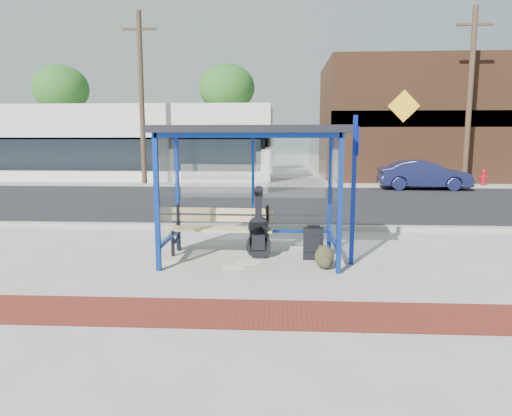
# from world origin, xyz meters

# --- Properties ---
(ground) EXTENTS (120.00, 120.00, 0.00)m
(ground) POSITION_xyz_m (0.00, 0.00, 0.00)
(ground) COLOR #B2ADA0
(ground) RESTS_ON ground
(brick_paver_strip) EXTENTS (60.00, 1.00, 0.01)m
(brick_paver_strip) POSITION_xyz_m (0.00, -2.60, 0.01)
(brick_paver_strip) COLOR maroon
(brick_paver_strip) RESTS_ON ground
(curb_near) EXTENTS (60.00, 0.25, 0.12)m
(curb_near) POSITION_xyz_m (0.00, 2.90, 0.06)
(curb_near) COLOR gray
(curb_near) RESTS_ON ground
(street_asphalt) EXTENTS (60.00, 10.00, 0.00)m
(street_asphalt) POSITION_xyz_m (0.00, 8.00, 0.00)
(street_asphalt) COLOR black
(street_asphalt) RESTS_ON ground
(curb_far) EXTENTS (60.00, 0.25, 0.12)m
(curb_far) POSITION_xyz_m (0.00, 13.10, 0.06)
(curb_far) COLOR gray
(curb_far) RESTS_ON ground
(far_sidewalk) EXTENTS (60.00, 4.00, 0.01)m
(far_sidewalk) POSITION_xyz_m (0.00, 15.00, 0.00)
(far_sidewalk) COLOR #B2ADA0
(far_sidewalk) RESTS_ON ground
(bus_shelter) EXTENTS (3.30, 1.80, 2.42)m
(bus_shelter) POSITION_xyz_m (0.00, 0.07, 2.07)
(bus_shelter) COLOR navy
(bus_shelter) RESTS_ON ground
(storefront_white) EXTENTS (18.00, 6.04, 4.00)m
(storefront_white) POSITION_xyz_m (-9.00, 17.99, 2.00)
(storefront_white) COLOR silver
(storefront_white) RESTS_ON ground
(storefront_brown) EXTENTS (10.00, 7.08, 6.40)m
(storefront_brown) POSITION_xyz_m (8.00, 18.49, 3.20)
(storefront_brown) COLOR #59331E
(storefront_brown) RESTS_ON ground
(tree_left) EXTENTS (3.60, 3.60, 7.03)m
(tree_left) POSITION_xyz_m (-14.00, 22.00, 5.45)
(tree_left) COLOR #4C3826
(tree_left) RESTS_ON ground
(tree_mid) EXTENTS (3.60, 3.60, 7.03)m
(tree_mid) POSITION_xyz_m (-3.00, 22.00, 5.45)
(tree_mid) COLOR #4C3826
(tree_mid) RESTS_ON ground
(tree_right) EXTENTS (3.60, 3.60, 7.03)m
(tree_right) POSITION_xyz_m (12.50, 22.00, 5.45)
(tree_right) COLOR #4C3826
(tree_right) RESTS_ON ground
(utility_pole_west) EXTENTS (1.60, 0.24, 8.00)m
(utility_pole_west) POSITION_xyz_m (-6.00, 13.40, 4.11)
(utility_pole_west) COLOR #4C3826
(utility_pole_west) RESTS_ON ground
(utility_pole_east) EXTENTS (1.60, 0.24, 8.00)m
(utility_pole_east) POSITION_xyz_m (9.00, 13.40, 4.11)
(utility_pole_east) COLOR #4C3826
(utility_pole_east) RESTS_ON ground
(bench) EXTENTS (2.00, 0.56, 0.94)m
(bench) POSITION_xyz_m (-0.60, 0.47, 0.53)
(bench) COLOR black
(bench) RESTS_ON ground
(guitar_bag) EXTENTS (0.47, 0.14, 1.27)m
(guitar_bag) POSITION_xyz_m (0.14, 0.18, 0.46)
(guitar_bag) COLOR black
(guitar_bag) RESTS_ON ground
(suitcase) EXTENTS (0.38, 0.27, 0.64)m
(suitcase) POSITION_xyz_m (1.15, 0.15, 0.30)
(suitcase) COLOR black
(suitcase) RESTS_ON ground
(backpack) EXTENTS (0.35, 0.32, 0.40)m
(backpack) POSITION_xyz_m (1.30, -0.49, 0.19)
(backpack) COLOR #2E2E1A
(backpack) RESTS_ON ground
(sign_post) EXTENTS (0.12, 0.33, 2.60)m
(sign_post) POSITION_xyz_m (1.81, -0.17, 1.46)
(sign_post) COLOR navy
(sign_post) RESTS_ON ground
(newspaper_a) EXTENTS (0.50, 0.46, 0.01)m
(newspaper_a) POSITION_xyz_m (-1.30, -0.28, 0.00)
(newspaper_a) COLOR white
(newspaper_a) RESTS_ON ground
(newspaper_b) EXTENTS (0.38, 0.30, 0.01)m
(newspaper_b) POSITION_xyz_m (-0.26, -0.50, 0.00)
(newspaper_b) COLOR white
(newspaper_b) RESTS_ON ground
(newspaper_c) EXTENTS (0.49, 0.43, 0.01)m
(newspaper_c) POSITION_xyz_m (-0.00, -0.16, 0.00)
(newspaper_c) COLOR white
(newspaper_c) RESTS_ON ground
(parked_car) EXTENTS (3.95, 1.53, 1.28)m
(parked_car) POSITION_xyz_m (6.84, 12.36, 0.64)
(parked_car) COLOR #161B40
(parked_car) RESTS_ON ground
(fire_hydrant) EXTENTS (0.37, 0.24, 0.81)m
(fire_hydrant) POSITION_xyz_m (10.13, 14.01, 0.44)
(fire_hydrant) COLOR #A40B17
(fire_hydrant) RESTS_ON ground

